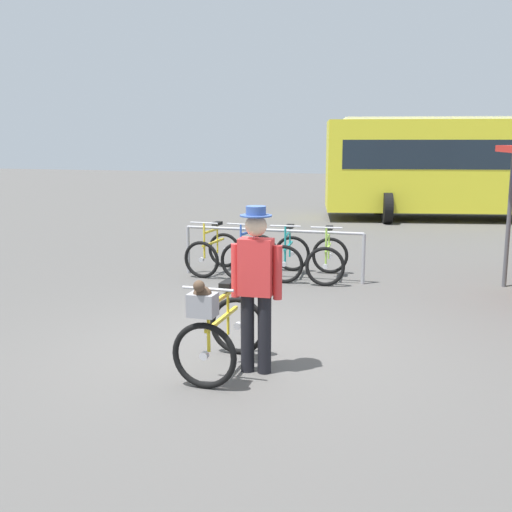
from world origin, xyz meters
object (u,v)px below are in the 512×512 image
(racked_bike_teal, at_px, (288,257))
(featured_bicycle, at_px, (218,329))
(racked_bike_yellow, at_px, (213,253))
(racked_bike_blue, at_px, (250,255))
(bus_distant, at_px, (492,163))
(racked_bike_lime, at_px, (328,259))
(person_with_featured_bike, at_px, (256,283))

(racked_bike_teal, xyz_separation_m, featured_bicycle, (0.52, -4.69, 0.12))
(racked_bike_yellow, xyz_separation_m, racked_bike_blue, (0.70, 0.02, 0.00))
(bus_distant, bearing_deg, racked_bike_yellow, -117.42)
(racked_bike_yellow, bearing_deg, racked_bike_teal, 1.82)
(racked_bike_yellow, distance_m, racked_bike_teal, 1.40)
(racked_bike_lime, xyz_separation_m, person_with_featured_bike, (0.17, -4.53, 0.58))
(racked_bike_teal, bearing_deg, person_with_featured_bike, -79.13)
(racked_bike_teal, height_order, racked_bike_lime, same)
(bus_distant, bearing_deg, racked_bike_blue, -114.20)
(racked_bike_blue, height_order, racked_bike_teal, same)
(racked_bike_lime, distance_m, featured_bicycle, 4.71)
(racked_bike_lime, bearing_deg, person_with_featured_bike, -87.91)
(featured_bicycle, xyz_separation_m, bus_distant, (3.24, 14.58, 1.25))
(racked_bike_blue, distance_m, person_with_featured_bike, 4.78)
(racked_bike_teal, relative_size, bus_distant, 0.11)
(racked_bike_teal, bearing_deg, bus_distant, 69.21)
(racked_bike_yellow, xyz_separation_m, featured_bicycle, (1.92, -4.64, 0.12))
(featured_bicycle, relative_size, bus_distant, 0.12)
(person_with_featured_bike, relative_size, bus_distant, 0.17)
(racked_bike_blue, height_order, bus_distant, bus_distant)
(person_with_featured_bike, height_order, bus_distant, bus_distant)
(racked_bike_yellow, height_order, person_with_featured_bike, person_with_featured_bike)
(racked_bike_teal, distance_m, featured_bicycle, 4.72)
(racked_bike_blue, xyz_separation_m, racked_bike_teal, (0.70, 0.02, 0.00))
(racked_bike_yellow, distance_m, featured_bicycle, 5.02)
(racked_bike_blue, bearing_deg, featured_bicycle, -75.35)
(racked_bike_blue, xyz_separation_m, person_with_featured_bike, (1.57, -4.48, 0.58))
(racked_bike_teal, xyz_separation_m, person_with_featured_bike, (0.87, -4.50, 0.58))
(racked_bike_blue, bearing_deg, racked_bike_yellow, -178.18)
(racked_bike_teal, bearing_deg, racked_bike_blue, -178.18)
(person_with_featured_bike, bearing_deg, racked_bike_blue, 109.25)
(featured_bicycle, bearing_deg, racked_bike_yellow, 112.45)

